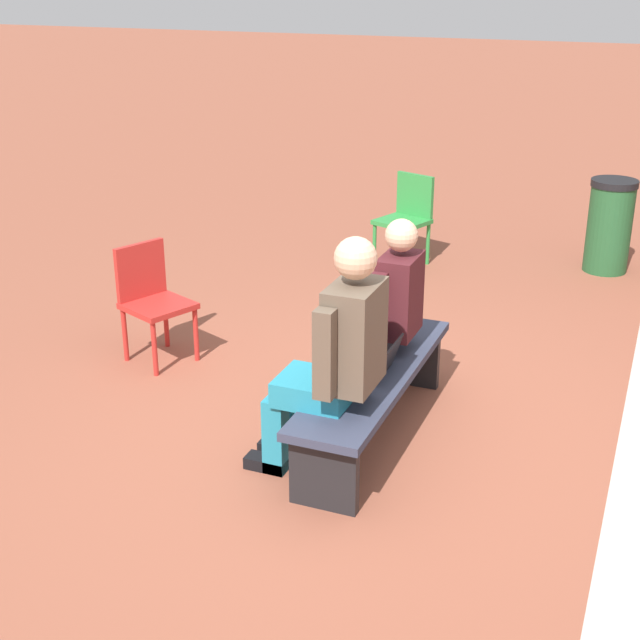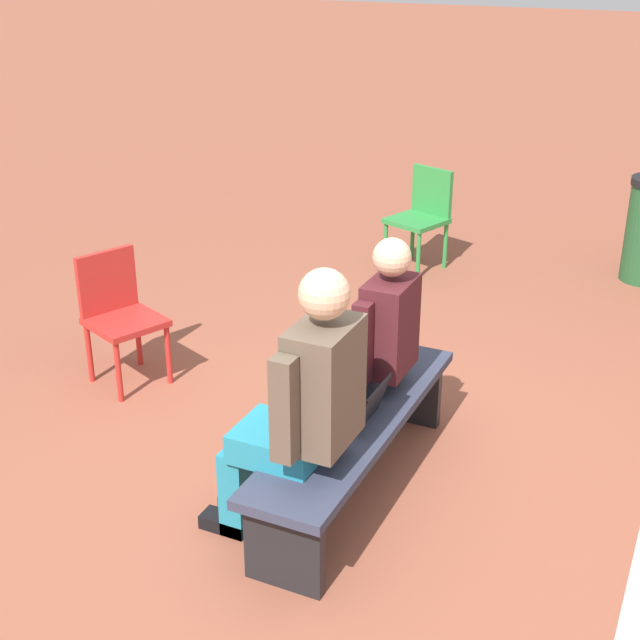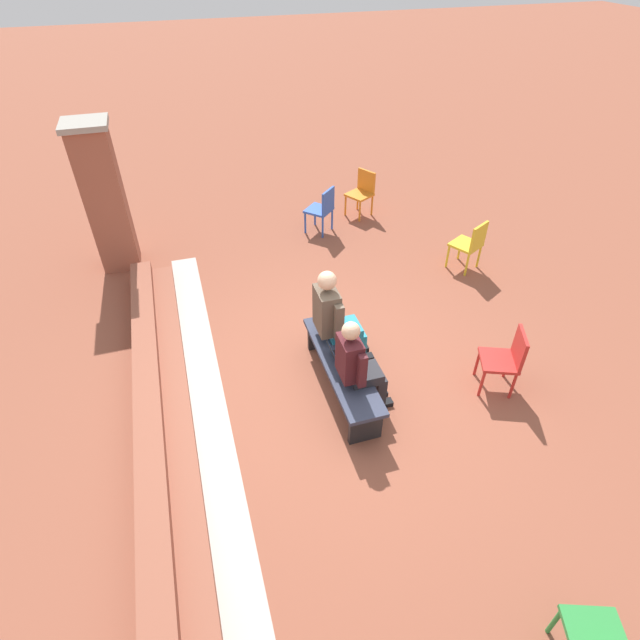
% 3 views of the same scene
% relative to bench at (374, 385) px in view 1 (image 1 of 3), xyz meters
% --- Properties ---
extents(ground_plane, '(60.00, 60.00, 0.00)m').
position_rel_bench_xyz_m(ground_plane, '(0.14, 0.08, -0.35)').
color(ground_plane, brown).
extents(bench, '(1.80, 0.44, 0.45)m').
position_rel_bench_xyz_m(bench, '(0.00, 0.00, 0.00)').
color(bench, '#33384C').
rests_on(bench, ground).
extents(person_student, '(0.51, 0.64, 1.29)m').
position_rel_bench_xyz_m(person_student, '(-0.33, -0.06, 0.34)').
color(person_student, '#232328').
rests_on(person_student, ground).
extents(person_adult, '(0.58, 0.73, 1.40)m').
position_rel_bench_xyz_m(person_adult, '(0.47, -0.07, 0.39)').
color(person_adult, teal).
rests_on(person_adult, ground).
extents(laptop, '(0.32, 0.29, 0.21)m').
position_rel_bench_xyz_m(laptop, '(0.03, 0.01, 0.15)').
color(laptop, black).
rests_on(laptop, bench).
extents(plastic_chair_near_bench_left, '(0.54, 0.54, 0.84)m').
position_rel_bench_xyz_m(plastic_chair_near_bench_left, '(-3.32, -0.81, 0.13)').
color(plastic_chair_near_bench_left, '#2D893D').
rests_on(plastic_chair_near_bench_left, ground).
extents(plastic_chair_far_left, '(0.55, 0.55, 0.84)m').
position_rel_bench_xyz_m(plastic_chair_far_left, '(-0.53, -1.86, 0.13)').
color(plastic_chair_far_left, red).
rests_on(plastic_chair_far_left, ground).
extents(litter_bin, '(0.42, 0.42, 0.86)m').
position_rel_bench_xyz_m(litter_bin, '(-3.80, 0.98, 0.08)').
color(litter_bin, '#23562D').
rests_on(litter_bin, ground).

